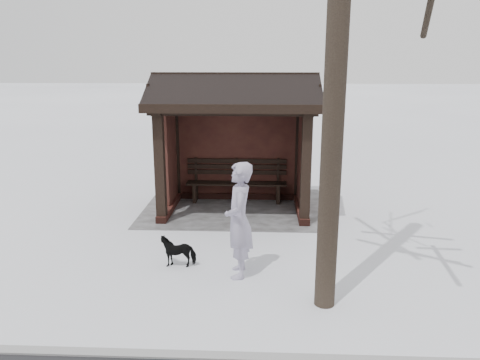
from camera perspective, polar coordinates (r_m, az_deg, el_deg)
ground at (r=10.76m, az=-0.61°, el=-3.69°), size 120.00×120.00×0.00m
kerb at (r=5.80m, az=-3.91°, el=-20.70°), size 120.00×0.15×0.06m
trampled_patch at (r=10.94m, az=-0.55°, el=-3.33°), size 4.20×3.20×0.02m
bus_shelter at (r=10.45m, az=-0.59°, el=7.94°), size 3.60×2.40×3.09m
pedestrian at (r=7.30m, az=-0.13°, el=-4.92°), size 0.47×0.69×1.85m
dog at (r=7.97m, az=-7.52°, el=-8.51°), size 0.62×0.31×0.51m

